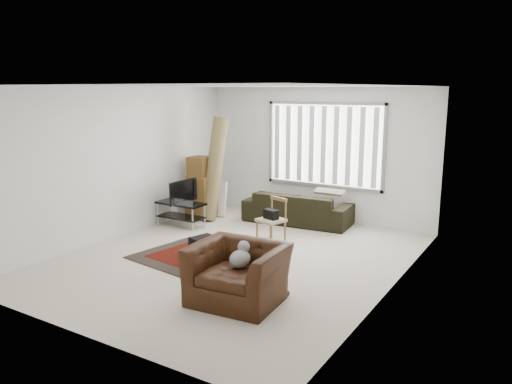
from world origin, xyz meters
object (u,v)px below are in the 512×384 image
sofa (298,203)px  side_chair (272,218)px  moving_boxes (201,190)px  tv_stand (181,209)px  armchair (238,269)px

sofa → side_chair: size_ratio=2.76×
moving_boxes → side_chair: size_ratio=1.66×
tv_stand → moving_boxes: (-0.08, 0.75, 0.25)m
sofa → side_chair: (0.17, -1.35, 0.02)m
tv_stand → sofa: sofa is taller
sofa → moving_boxes: bearing=15.1°
sofa → armchair: armchair is taller
side_chair → armchair: size_ratio=0.64×
moving_boxes → sofa: moving_boxes is taller
tv_stand → side_chair: bearing=2.5°
moving_boxes → side_chair: bearing=-17.7°
moving_boxes → armchair: 4.31m
armchair → sofa: bearing=100.8°
side_chair → sofa: bearing=113.9°
moving_boxes → armchair: (2.98, -3.11, -0.17)m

